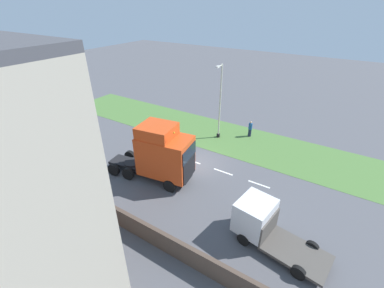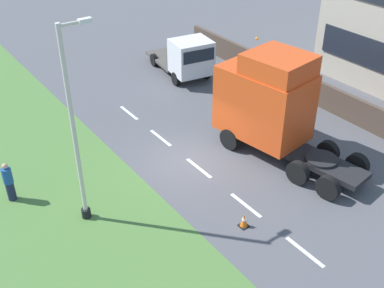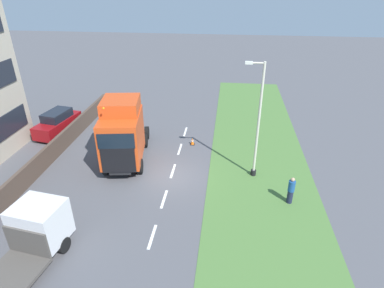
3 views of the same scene
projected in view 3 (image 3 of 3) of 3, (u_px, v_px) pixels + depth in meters
ground_plane at (171, 176)px, 21.73m from camera, size 120.00×120.00×0.00m
grass_verge at (261, 182)px, 21.10m from camera, size 7.00×44.00×0.01m
lane_markings at (173, 171)px, 22.34m from camera, size 0.16×14.60×0.00m
boundary_wall at (44, 160)px, 22.33m from camera, size 0.25×24.00×1.41m
lorry_cab at (123, 134)px, 22.03m from camera, size 3.64×7.58×4.97m
flatbed_truck at (35, 233)px, 15.05m from camera, size 3.03×5.79×2.60m
parked_car at (58, 123)px, 27.22m from camera, size 2.45×4.68×2.01m
lamp_post at (257, 128)px, 20.25m from camera, size 1.30×0.36×7.73m
pedestrian at (291, 191)px, 18.84m from camera, size 0.39×0.39×1.76m
traffic_cone_lead at (192, 141)px, 25.72m from camera, size 0.36×0.36×0.58m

